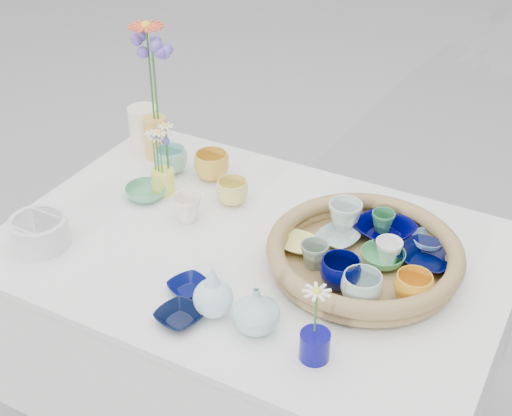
% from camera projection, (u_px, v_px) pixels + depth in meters
% --- Properties ---
extents(wicker_tray, '(0.47, 0.47, 0.08)m').
position_uv_depth(wicker_tray, '(364.00, 256.00, 1.71)').
color(wicker_tray, olive).
rests_on(wicker_tray, display_table).
extents(tray_ceramic_0, '(0.19, 0.19, 0.04)m').
position_uv_depth(tray_ceramic_0, '(384.00, 230.00, 1.81)').
color(tray_ceramic_0, '#00003C').
rests_on(tray_ceramic_0, wicker_tray).
extents(tray_ceramic_1, '(0.15, 0.15, 0.03)m').
position_uv_depth(tray_ceramic_1, '(427.00, 258.00, 1.71)').
color(tray_ceramic_1, black).
rests_on(tray_ceramic_1, wicker_tray).
extents(tray_ceramic_2, '(0.09, 0.09, 0.07)m').
position_uv_depth(tray_ceramic_2, '(413.00, 288.00, 1.59)').
color(tray_ceramic_2, orange).
rests_on(tray_ceramic_2, wicker_tray).
extents(tray_ceramic_3, '(0.14, 0.14, 0.03)m').
position_uv_depth(tray_ceramic_3, '(383.00, 258.00, 1.71)').
color(tray_ceramic_3, '#4BAA63').
rests_on(tray_ceramic_3, wicker_tray).
extents(tray_ceramic_4, '(0.09, 0.09, 0.06)m').
position_uv_depth(tray_ceramic_4, '(314.00, 255.00, 1.70)').
color(tray_ceramic_4, gray).
rests_on(tray_ceramic_4, wicker_tray).
extents(tray_ceramic_5, '(0.12, 0.12, 0.02)m').
position_uv_depth(tray_ceramic_5, '(338.00, 238.00, 1.78)').
color(tray_ceramic_5, '#9CC2B1').
rests_on(tray_ceramic_5, wicker_tray).
extents(tray_ceramic_6, '(0.11, 0.11, 0.08)m').
position_uv_depth(tray_ceramic_6, '(345.00, 217.00, 1.81)').
color(tray_ceramic_6, silver).
rests_on(tray_ceramic_6, wicker_tray).
extents(tray_ceramic_7, '(0.08, 0.08, 0.06)m').
position_uv_depth(tray_ceramic_7, '(388.00, 252.00, 1.71)').
color(tray_ceramic_7, white).
rests_on(tray_ceramic_7, wicker_tray).
extents(tray_ceramic_8, '(0.11, 0.11, 0.03)m').
position_uv_depth(tray_ceramic_8, '(429.00, 241.00, 1.77)').
color(tray_ceramic_8, '#84B6ED').
rests_on(tray_ceramic_8, wicker_tray).
extents(tray_ceramic_9, '(0.10, 0.10, 0.07)m').
position_uv_depth(tray_ceramic_9, '(340.00, 273.00, 1.63)').
color(tray_ceramic_9, '#000240').
rests_on(tray_ceramic_9, wicker_tray).
extents(tray_ceramic_10, '(0.10, 0.10, 0.02)m').
position_uv_depth(tray_ceramic_10, '(297.00, 244.00, 1.77)').
color(tray_ceramic_10, '#F9F37B').
rests_on(tray_ceramic_10, wicker_tray).
extents(tray_ceramic_11, '(0.11, 0.11, 0.08)m').
position_uv_depth(tray_ceramic_11, '(362.00, 289.00, 1.58)').
color(tray_ceramic_11, '#A5C6BD').
rests_on(tray_ceramic_11, wicker_tray).
extents(tray_ceramic_12, '(0.07, 0.07, 0.06)m').
position_uv_depth(tray_ceramic_12, '(383.00, 222.00, 1.82)').
color(tray_ceramic_12, '#2D7144').
rests_on(tray_ceramic_12, wicker_tray).
extents(loose_ceramic_0, '(0.11, 0.11, 0.08)m').
position_uv_depth(loose_ceramic_0, '(212.00, 166.00, 2.06)').
color(loose_ceramic_0, gold).
rests_on(loose_ceramic_0, display_table).
extents(loose_ceramic_1, '(0.10, 0.10, 0.07)m').
position_uv_depth(loose_ceramic_1, '(232.00, 192.00, 1.96)').
color(loose_ceramic_1, '#E6D266').
rests_on(loose_ceramic_1, display_table).
extents(loose_ceramic_2, '(0.14, 0.14, 0.04)m').
position_uv_depth(loose_ceramic_2, '(146.00, 192.00, 1.99)').
color(loose_ceramic_2, '#56A679').
rests_on(loose_ceramic_2, display_table).
extents(loose_ceramic_3, '(0.09, 0.09, 0.07)m').
position_uv_depth(loose_ceramic_3, '(187.00, 208.00, 1.89)').
color(loose_ceramic_3, white).
rests_on(loose_ceramic_3, display_table).
extents(loose_ceramic_4, '(0.12, 0.12, 0.02)m').
position_uv_depth(loose_ceramic_4, '(189.00, 287.00, 1.66)').
color(loose_ceramic_4, '#040A43').
rests_on(loose_ceramic_4, display_table).
extents(loose_ceramic_5, '(0.11, 0.11, 0.08)m').
position_uv_depth(loose_ceramic_5, '(171.00, 160.00, 2.09)').
color(loose_ceramic_5, '#83C9BD').
rests_on(loose_ceramic_5, display_table).
extents(loose_ceramic_6, '(0.12, 0.12, 0.02)m').
position_uv_depth(loose_ceramic_6, '(179.00, 317.00, 1.57)').
color(loose_ceramic_6, black).
rests_on(loose_ceramic_6, display_table).
extents(fluted_bowl, '(0.19, 0.19, 0.08)m').
position_uv_depth(fluted_bowl, '(40.00, 232.00, 1.79)').
color(fluted_bowl, silver).
rests_on(fluted_bowl, display_table).
extents(bud_vase_paleblue, '(0.10, 0.10, 0.14)m').
position_uv_depth(bud_vase_paleblue, '(213.00, 290.00, 1.56)').
color(bud_vase_paleblue, silver).
rests_on(bud_vase_paleblue, display_table).
extents(bud_vase_seafoam, '(0.14, 0.14, 0.11)m').
position_uv_depth(bud_vase_seafoam, '(256.00, 309.00, 1.53)').
color(bud_vase_seafoam, '#A9DBD6').
rests_on(bud_vase_seafoam, display_table).
extents(bud_vase_cobalt, '(0.08, 0.08, 0.06)m').
position_uv_depth(bud_vase_cobalt, '(315.00, 346.00, 1.47)').
color(bud_vase_cobalt, '#0B086E').
rests_on(bud_vase_cobalt, display_table).
extents(single_daisy, '(0.09, 0.09, 0.12)m').
position_uv_depth(single_daisy, '(316.00, 312.00, 1.43)').
color(single_daisy, white).
rests_on(single_daisy, bud_vase_cobalt).
extents(tall_vase_yellow, '(0.07, 0.07, 0.13)m').
position_uv_depth(tall_vase_yellow, '(156.00, 137.00, 2.15)').
color(tall_vase_yellow, '#EBA54A').
rests_on(tall_vase_yellow, display_table).
extents(gerbera, '(0.15, 0.15, 0.30)m').
position_uv_depth(gerbera, '(150.00, 74.00, 2.04)').
color(gerbera, '#F34B2B').
rests_on(gerbera, tall_vase_yellow).
extents(hydrangea, '(0.09, 0.09, 0.30)m').
position_uv_depth(hydrangea, '(155.00, 85.00, 2.05)').
color(hydrangea, '#6B4EBB').
rests_on(hydrangea, tall_vase_yellow).
extents(white_pitcher, '(0.14, 0.11, 0.12)m').
position_uv_depth(white_pitcher, '(144.00, 126.00, 2.22)').
color(white_pitcher, '#EDEACC').
rests_on(white_pitcher, display_table).
extents(daisy_cup, '(0.08, 0.08, 0.07)m').
position_uv_depth(daisy_cup, '(163.00, 181.00, 2.00)').
color(daisy_cup, '#EAEA51').
rests_on(daisy_cup, display_table).
extents(daisy_posy, '(0.10, 0.10, 0.14)m').
position_uv_depth(daisy_posy, '(158.00, 148.00, 1.95)').
color(daisy_posy, white).
rests_on(daisy_posy, daisy_cup).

